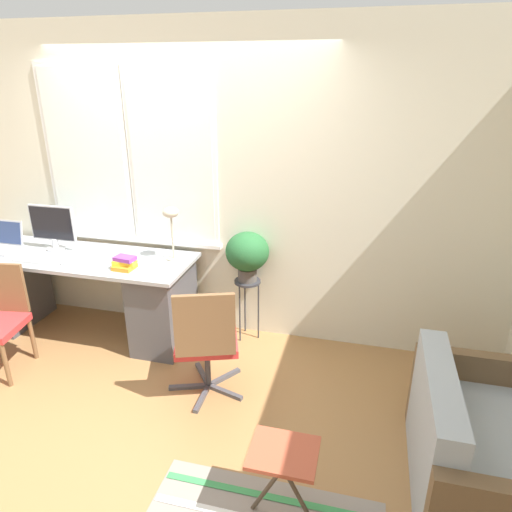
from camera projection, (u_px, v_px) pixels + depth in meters
ground_plane at (163, 366)px, 3.80m from camera, size 14.00×14.00×0.00m
wall_back_with_window at (186, 185)px, 4.00m from camera, size 9.00×0.12×2.70m
desk at (84, 292)px, 4.17m from camera, size 2.06×0.70×0.77m
laptop at (2, 243)px, 4.17m from camera, size 0.33×0.28×0.25m
monitor at (53, 226)px, 4.11m from camera, size 0.44×0.17×0.41m
keyboard at (37, 260)px, 3.92m from camera, size 0.41×0.14×0.02m
mouse at (63, 263)px, 3.85m from camera, size 0.03×0.06×0.03m
desk_lamp at (171, 219)px, 3.83m from camera, size 0.14×0.14×0.47m
book_stack at (125, 263)px, 3.75m from camera, size 0.20×0.16×0.11m
office_chair_swivel at (206, 340)px, 3.31m from camera, size 0.59×0.59×0.92m
couch_loveseat at (480, 455)px, 2.57m from camera, size 0.77×1.15×0.76m
plant_stand at (248, 288)px, 4.05m from camera, size 0.23×0.23×0.57m
potted_plant at (247, 253)px, 3.93m from camera, size 0.38×0.38×0.44m
folding_stool at (283, 459)px, 2.37m from camera, size 0.36×0.30×0.46m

